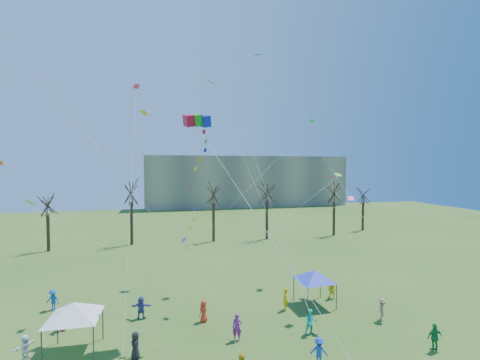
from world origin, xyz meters
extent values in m
cube|color=gray|center=(22.00, 82.00, 7.50)|extent=(60.00, 14.00, 15.00)
cylinder|color=black|center=(-19.35, 34.38, 2.62)|extent=(0.44, 0.44, 5.25)
cylinder|color=black|center=(-8.25, 35.70, 3.29)|extent=(0.44, 0.44, 6.58)
cylinder|color=black|center=(4.25, 35.03, 3.05)|extent=(0.44, 0.44, 6.11)
cylinder|color=black|center=(13.02, 34.59, 3.19)|extent=(0.44, 0.44, 6.38)
cylinder|color=black|center=(25.26, 34.71, 2.92)|extent=(0.44, 0.44, 5.84)
cylinder|color=black|center=(32.93, 37.68, 2.63)|extent=(0.44, 0.44, 5.26)
cube|color=red|center=(-1.92, 8.12, 15.38)|extent=(0.92, 1.27, 1.12)
cube|color=#13941B|center=(-1.32, 8.12, 15.38)|extent=(0.92, 1.27, 1.12)
cube|color=#0F21BD|center=(-0.71, 8.12, 15.38)|extent=(0.92, 1.27, 1.12)
cylinder|color=white|center=(1.81, 2.10, 8.56)|extent=(0.02, 0.02, 17.91)
cylinder|color=#3F3F44|center=(-10.95, 4.13, 1.16)|extent=(0.08, 0.08, 2.31)
cylinder|color=#3F3F44|center=(-8.09, 4.04, 1.16)|extent=(0.08, 0.08, 2.31)
cylinder|color=#3F3F44|center=(-10.86, 6.99, 1.16)|extent=(0.08, 0.08, 2.31)
cylinder|color=#3F3F44|center=(-8.00, 6.90, 1.16)|extent=(0.08, 0.08, 2.31)
pyramid|color=white|center=(-9.48, 5.52, 2.81)|extent=(4.40, 4.40, 0.99)
cylinder|color=#3F3F44|center=(7.51, 7.32, 1.07)|extent=(0.07, 0.07, 2.13)
cylinder|color=#3F3F44|center=(10.15, 7.44, 1.07)|extent=(0.07, 0.07, 2.13)
cylinder|color=#3F3F44|center=(7.40, 9.96, 1.07)|extent=(0.07, 0.07, 2.13)
cylinder|color=#3F3F44|center=(10.04, 10.07, 1.07)|extent=(0.07, 0.07, 2.13)
pyramid|color=blue|center=(8.77, 8.70, 2.59)|extent=(4.06, 4.06, 0.91)
imported|color=#1646B4|center=(5.12, 0.68, 0.82)|extent=(1.23, 1.04, 1.65)
imported|color=#1E8A42|center=(13.12, 0.31, 0.88)|extent=(1.07, 0.51, 1.77)
imported|color=white|center=(-12.26, 5.43, 0.78)|extent=(1.21, 1.46, 1.57)
imported|color=black|center=(-5.67, 3.96, 0.83)|extent=(0.66, 0.89, 1.66)
imported|color=#842174|center=(0.96, 4.56, 0.91)|extent=(0.75, 0.59, 1.83)
imported|color=#0ECBB2|center=(6.25, 4.12, 0.90)|extent=(0.96, 0.80, 1.79)
imported|color=#A17657|center=(12.56, 4.75, 0.87)|extent=(1.14, 1.29, 1.73)
imported|color=#C94363|center=(-11.06, 8.86, 0.87)|extent=(0.48, 1.04, 1.74)
imported|color=#4A4BA1|center=(-5.61, 9.62, 0.87)|extent=(1.67, 0.77, 1.74)
imported|color=red|center=(-0.91, 7.89, 0.82)|extent=(0.94, 0.94, 1.65)
imported|color=gold|center=(5.96, 8.32, 0.93)|extent=(0.65, 0.79, 1.86)
imported|color=yellow|center=(10.94, 9.55, 0.85)|extent=(1.02, 1.04, 1.69)
imported|color=#1651B1|center=(-12.80, 12.92, 0.86)|extent=(1.27, 1.00, 1.72)
cube|color=#ED2785|center=(-5.98, 13.66, 18.98)|extent=(0.64, 0.70, 0.31)
cylinder|color=white|center=(-6.05, 7.21, 10.14)|extent=(0.01, 0.01, 21.57)
cube|color=gold|center=(-2.22, 2.35, 7.16)|extent=(0.73, 0.71, 0.19)
cylinder|color=white|center=(-1.01, 1.18, 4.23)|extent=(0.01, 0.01, 6.41)
cube|color=#1BAFD1|center=(3.20, 12.63, 16.44)|extent=(0.57, 0.49, 0.36)
cylinder|color=white|center=(4.16, 6.66, 8.87)|extent=(0.01, 0.01, 19.08)
cube|color=blue|center=(6.58, 18.39, 24.22)|extent=(0.92, 0.85, 0.25)
cylinder|color=white|center=(9.85, 9.35, 12.76)|extent=(0.01, 0.01, 29.61)
cube|color=red|center=(10.45, 5.99, 9.43)|extent=(0.63, 0.68, 0.31)
cylinder|color=white|center=(-0.91, 5.71, 5.37)|extent=(0.01, 0.01, 24.00)
cube|color=#86DB33|center=(13.02, 12.39, 11.12)|extent=(0.63, 0.77, 0.30)
cylinder|color=white|center=(3.67, 8.18, 6.21)|extent=(0.01, 0.01, 22.56)
cube|color=purple|center=(-14.77, 17.79, 20.39)|extent=(0.87, 0.86, 0.30)
cylinder|color=white|center=(-6.91, 11.18, 10.85)|extent=(0.01, 0.01, 27.79)
cube|color=orange|center=(1.63, 20.44, 21.47)|extent=(0.84, 0.77, 0.43)
cylinder|color=white|center=(3.94, 12.28, 11.38)|extent=(0.01, 0.01, 26.05)
cube|color=#DF2546|center=(9.85, 8.05, 11.06)|extent=(0.80, 0.74, 0.14)
cylinder|color=white|center=(11.20, 6.40, 6.18)|extent=(0.01, 0.01, 10.29)
cube|color=gold|center=(-5.22, 10.10, 16.15)|extent=(0.71, 0.71, 0.35)
cylinder|color=white|center=(-8.14, 9.48, 8.72)|extent=(0.01, 0.01, 15.63)
cube|color=#17B1AF|center=(12.33, 16.79, 16.97)|extent=(0.75, 0.84, 0.24)
cylinder|color=white|center=(3.36, 13.21, 9.13)|extent=(0.01, 0.01, 24.62)
cube|color=#79CA2F|center=(-12.31, 6.98, 9.59)|extent=(0.74, 0.75, 0.38)
cylinder|color=white|center=(-6.61, 7.43, 5.44)|extent=(0.01, 0.01, 13.89)
camera|label=1|loc=(-4.15, -17.28, 11.92)|focal=25.00mm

